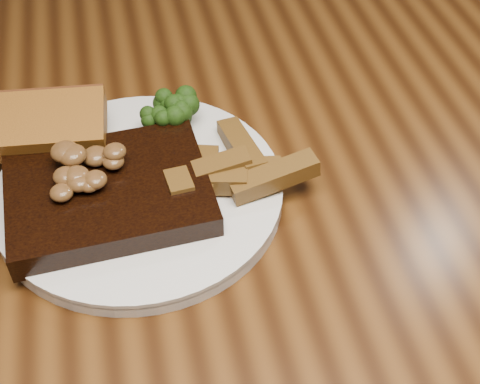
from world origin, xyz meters
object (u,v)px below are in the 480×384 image
(plate, at_px, (140,193))
(steak, at_px, (109,194))
(potato_wedges, at_px, (217,171))
(chair_far, at_px, (186,52))
(garlic_bread, at_px, (47,141))
(dining_table, at_px, (257,277))

(plate, height_order, steak, steak)
(potato_wedges, bearing_deg, chair_far, 84.91)
(plate, xyz_separation_m, garlic_bread, (-0.08, 0.07, 0.02))
(plate, height_order, garlic_bread, garlic_bread)
(dining_table, xyz_separation_m, chair_far, (0.03, 0.73, -0.22))
(dining_table, height_order, chair_far, chair_far)
(plate, bearing_deg, steak, -152.90)
(dining_table, relative_size, plate, 6.10)
(plate, xyz_separation_m, potato_wedges, (0.07, -0.00, 0.02))
(dining_table, distance_m, steak, 0.18)
(plate, bearing_deg, chair_far, 78.94)
(steak, xyz_separation_m, garlic_bread, (-0.05, 0.08, -0.00))
(plate, distance_m, garlic_bread, 0.11)
(steak, distance_m, potato_wedges, 0.10)
(chair_far, bearing_deg, plate, 54.31)
(chair_far, height_order, plate, chair_far)
(dining_table, distance_m, chair_far, 0.76)
(steak, bearing_deg, dining_table, -16.34)
(chair_far, xyz_separation_m, plate, (-0.13, -0.68, 0.32))
(steak, xyz_separation_m, potato_wedges, (0.10, 0.01, -0.00))
(plate, bearing_deg, potato_wedges, -3.69)
(plate, bearing_deg, garlic_bread, 138.74)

